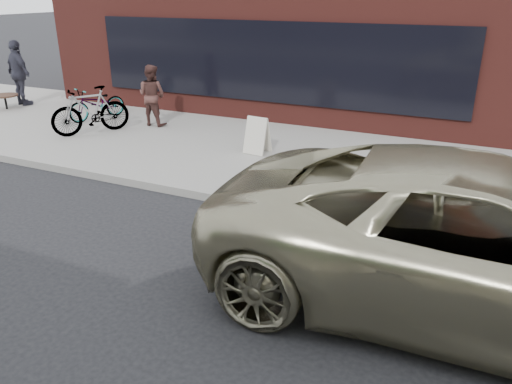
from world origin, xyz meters
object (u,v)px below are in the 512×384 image
at_px(cafe_patron_right, 19,73).
at_px(sandwich_sign, 258,135).
at_px(motorcycle, 325,197).
at_px(cafe_table, 5,96).
at_px(minivan, 489,242).
at_px(cafe_patron_left, 152,95).
at_px(bicycle_rear, 90,110).
at_px(bicycle_front, 97,104).

bearing_deg(cafe_patron_right, sandwich_sign, -174.31).
height_order(motorcycle, cafe_table, motorcycle).
height_order(minivan, cafe_patron_left, minivan).
xyz_separation_m(minivan, bicycle_rear, (-8.87, 3.59, -0.16)).
bearing_deg(bicycle_front, bicycle_rear, -36.03).
bearing_deg(cafe_table, sandwich_sign, -4.63).
bearing_deg(bicycle_rear, motorcycle, 12.67).
xyz_separation_m(bicycle_rear, cafe_table, (-4.13, 0.98, -0.18)).
bearing_deg(cafe_patron_left, motorcycle, 146.93).
distance_m(minivan, bicycle_front, 10.79).
bearing_deg(minivan, motorcycle, 60.03).
xyz_separation_m(bicycle_front, cafe_patron_left, (1.69, 0.16, 0.34)).
relative_size(motorcycle, minivan, 0.32).
distance_m(bicycle_front, cafe_patron_right, 3.38).
bearing_deg(motorcycle, sandwich_sign, 130.27).
bearing_deg(motorcycle, cafe_patron_right, 158.79).
bearing_deg(bicycle_front, sandwich_sign, 9.00).
xyz_separation_m(motorcycle, minivan, (2.23, -1.19, 0.32)).
xyz_separation_m(cafe_table, cafe_patron_left, (5.00, 0.32, 0.38)).
height_order(bicycle_rear, sandwich_sign, bicycle_rear).
distance_m(bicycle_rear, cafe_table, 4.25).
height_order(bicycle_rear, cafe_table, bicycle_rear).
bearing_deg(cafe_patron_right, cafe_table, 104.46).
xyz_separation_m(bicycle_front, sandwich_sign, (5.11, -0.84, -0.04)).
height_order(sandwich_sign, cafe_patron_right, cafe_patron_right).
bearing_deg(bicycle_front, cafe_table, -158.95).
height_order(minivan, cafe_patron_right, cafe_patron_right).
bearing_deg(minivan, cafe_table, 68.74).
relative_size(motorcycle, bicycle_front, 1.23).
distance_m(cafe_table, cafe_patron_right, 0.85).
distance_m(cafe_table, cafe_patron_left, 5.02).
distance_m(bicycle_front, cafe_table, 3.31).
relative_size(bicycle_front, cafe_patron_left, 1.07).
distance_m(bicycle_rear, cafe_patron_right, 4.45).
distance_m(minivan, bicycle_rear, 9.57).
bearing_deg(cafe_patron_right, cafe_patron_left, -169.02).
relative_size(minivan, sandwich_sign, 8.06).
distance_m(motorcycle, bicycle_front, 8.26).
relative_size(bicycle_rear, sandwich_sign, 2.41).
distance_m(minivan, cafe_patron_right, 14.00).
height_order(minivan, cafe_table, minivan).
distance_m(cafe_patron_left, cafe_patron_right, 5.01).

